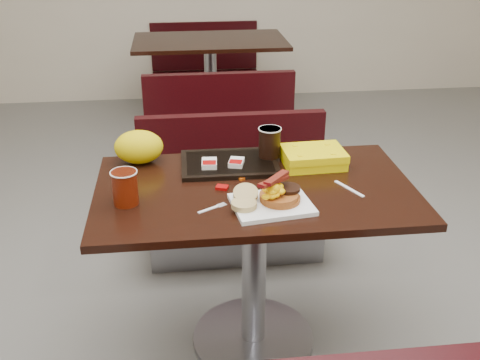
{
  "coord_description": "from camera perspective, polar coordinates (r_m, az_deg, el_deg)",
  "views": [
    {
      "loc": [
        -0.27,
        -1.89,
        1.71
      ],
      "look_at": [
        -0.07,
        -0.08,
        0.82
      ],
      "focal_mm": 42.34,
      "sensor_mm": 36.0,
      "label": 1
    }
  ],
  "objects": [
    {
      "name": "hashbrown_sleeve_left",
      "position": [
        2.26,
        -3.11,
        1.68
      ],
      "size": [
        0.07,
        0.08,
        0.02
      ],
      "primitive_type": "cube",
      "rotation": [
        0.0,
        0.0,
        -0.07
      ],
      "color": "silver",
      "rests_on": "tray"
    },
    {
      "name": "knife",
      "position": [
        2.15,
        10.94,
        -0.86
      ],
      "size": [
        0.08,
        0.14,
        0.0
      ],
      "primitive_type": "cube",
      "rotation": [
        0.0,
        0.0,
        -1.12
      ],
      "color": "white",
      "rests_on": "table_near"
    },
    {
      "name": "bacon_strips",
      "position": [
        1.96,
        3.42,
        -0.04
      ],
      "size": [
        0.16,
        0.16,
        0.01
      ],
      "primitive_type": null,
      "rotation": [
        0.0,
        0.0,
        0.82
      ],
      "color": "#4E0509",
      "rests_on": "scrambled_eggs"
    },
    {
      "name": "floor",
      "position": [
        2.56,
        1.33,
        -15.86
      ],
      "size": [
        6.0,
        7.0,
        0.01
      ],
      "primitive_type": "cube",
      "color": "slate",
      "rests_on": "ground"
    },
    {
      "name": "scrambled_eggs",
      "position": [
        1.96,
        3.37,
        -1.04
      ],
      "size": [
        0.11,
        0.1,
        0.05
      ],
      "primitive_type": "ellipsoid",
      "rotation": [
        0.0,
        0.0,
        -0.31
      ],
      "color": "#FFEE05",
      "rests_on": "pancake_stack"
    },
    {
      "name": "paper_bag",
      "position": [
        2.34,
        -10.16,
        3.31
      ],
      "size": [
        0.21,
        0.16,
        0.14
      ],
      "primitive_type": "ellipsoid",
      "rotation": [
        0.0,
        0.0,
        0.08
      ],
      "color": "#E2C407",
      "rests_on": "table_near"
    },
    {
      "name": "hashbrown_sleeve_right",
      "position": [
        2.27,
        -0.37,
        1.78
      ],
      "size": [
        0.07,
        0.09,
        0.02
      ],
      "primitive_type": "cube",
      "rotation": [
        0.0,
        0.0,
        -0.27
      ],
      "color": "silver",
      "rests_on": "tray"
    },
    {
      "name": "muffin_bottom",
      "position": [
        1.95,
        0.4,
        -2.49
      ],
      "size": [
        0.11,
        0.11,
        0.02
      ],
      "primitive_type": "cylinder",
      "rotation": [
        0.0,
        0.0,
        0.24
      ],
      "color": "#CDBA6C",
      "rests_on": "platter"
    },
    {
      "name": "platter",
      "position": [
        1.99,
        3.21,
        -2.49
      ],
      "size": [
        0.3,
        0.25,
        0.02
      ],
      "primitive_type": "cube",
      "rotation": [
        0.0,
        0.0,
        0.14
      ],
      "color": "white",
      "rests_on": "table_near"
    },
    {
      "name": "pancake_stack",
      "position": [
        2.0,
        4.07,
        -1.7
      ],
      "size": [
        0.18,
        0.18,
        0.03
      ],
      "primitive_type": "cylinder",
      "rotation": [
        0.0,
        0.0,
        0.33
      ],
      "color": "#904F18",
      "rests_on": "platter"
    },
    {
      "name": "table_near",
      "position": [
        2.33,
        1.42,
        -8.96
      ],
      "size": [
        1.2,
        0.7,
        0.75
      ],
      "primitive_type": null,
      "color": "black",
      "rests_on": "floor"
    },
    {
      "name": "sausage_patty",
      "position": [
        2.01,
        4.9,
        -0.86
      ],
      "size": [
        0.1,
        0.1,
        0.01
      ],
      "primitive_type": "cylinder",
      "rotation": [
        0.0,
        0.0,
        -0.21
      ],
      "color": "black",
      "rests_on": "pancake_stack"
    },
    {
      "name": "muffin_top",
      "position": [
        2.0,
        0.58,
        -1.4
      ],
      "size": [
        0.1,
        0.1,
        0.05
      ],
      "primitive_type": "cylinder",
      "rotation": [
        0.38,
        0.0,
        -0.07
      ],
      "color": "#CDBA6C",
      "rests_on": "platter"
    },
    {
      "name": "bench_far_s",
      "position": [
        4.03,
        -2.28,
        6.45
      ],
      "size": [
        1.0,
        0.46,
        0.72
      ],
      "primitive_type": null,
      "color": "black",
      "rests_on": "floor"
    },
    {
      "name": "bench_near_n",
      "position": [
        2.93,
        -0.44,
        -1.38
      ],
      "size": [
        1.0,
        0.46,
        0.72
      ],
      "primitive_type": null,
      "color": "black",
      "rests_on": "floor"
    },
    {
      "name": "clamshell",
      "position": [
        2.32,
        7.4,
        2.29
      ],
      "size": [
        0.25,
        0.2,
        0.07
      ],
      "primitive_type": "cube",
      "rotation": [
        0.0,
        0.0,
        0.05
      ],
      "color": "yellow",
      "rests_on": "table_near"
    },
    {
      "name": "condiment_ketchup",
      "position": [
        2.12,
        -1.83,
        -0.75
      ],
      "size": [
        0.05,
        0.05,
        0.01
      ],
      "primitive_type": "cube",
      "rotation": [
        0.0,
        0.0,
        -0.35
      ],
      "color": "#8C0504",
      "rests_on": "table_near"
    },
    {
      "name": "bench_far_n",
      "position": [
        5.37,
        -3.47,
        11.43
      ],
      "size": [
        1.0,
        0.46,
        0.72
      ],
      "primitive_type": null,
      "color": "black",
      "rests_on": "floor"
    },
    {
      "name": "tray",
      "position": [
        2.3,
        -1.07,
        1.68
      ],
      "size": [
        0.39,
        0.28,
        0.02
      ],
      "primitive_type": "cube",
      "rotation": [
        0.0,
        0.0,
        -0.01
      ],
      "color": "black",
      "rests_on": "table_near"
    },
    {
      "name": "coffee_cup_far",
      "position": [
        2.33,
        3.0,
        3.81
      ],
      "size": [
        0.11,
        0.11,
        0.12
      ],
      "primitive_type": "cylinder",
      "rotation": [
        0.0,
        0.0,
        0.36
      ],
      "color": "black",
      "rests_on": "tray"
    },
    {
      "name": "fork",
      "position": [
        1.98,
        -3.23,
        -2.98
      ],
      "size": [
        0.11,
        0.07,
        0.0
      ],
      "primitive_type": null,
      "rotation": [
        0.0,
        0.0,
        0.52
      ],
      "color": "white",
      "rests_on": "table_near"
    },
    {
      "name": "coffee_cup_near",
      "position": [
        2.03,
        -11.51,
        -0.77
      ],
      "size": [
        0.11,
        0.11,
        0.12
      ],
      "primitive_type": "cylinder",
      "rotation": [
        0.0,
        0.0,
        -0.28
      ],
      "color": "maroon",
      "rests_on": "table_near"
    },
    {
      "name": "condiment_syrup",
      "position": [
        2.19,
        0.24,
        0.23
      ],
      "size": [
        0.04,
        0.04,
        0.01
      ],
      "primitive_type": "cube",
      "rotation": [
        0.0,
        0.0,
        0.55
      ],
      "color": "#B83E07",
      "rests_on": "table_near"
    },
    {
      "name": "table_far",
      "position": [
        4.69,
        -2.96,
        9.47
      ],
      "size": [
        1.2,
        0.7,
        0.75
      ],
      "primitive_type": null,
      "color": "black",
      "rests_on": "floor"
    }
  ]
}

